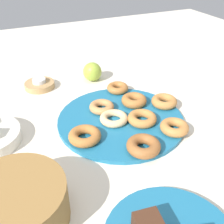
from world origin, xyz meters
TOP-DOWN VIEW (x-y plane):
  - ground_plane at (0.00, 0.00)m, footprint 2.40×2.40m
  - donut_plate at (0.00, 0.00)m, footprint 0.39×0.39m
  - donut_0 at (-0.01, 0.03)m, footprint 0.09×0.09m
  - donut_1 at (0.07, 0.04)m, footprint 0.08×0.08m
  - donut_2 at (-0.16, 0.01)m, footprint 0.13×0.13m
  - donut_3 at (-0.06, 0.14)m, footprint 0.12×0.12m
  - donut_4 at (0.01, -0.17)m, footprint 0.12×0.12m
  - donut_5 at (-0.12, -0.11)m, footprint 0.12×0.12m
  - donut_6 at (-0.05, -0.05)m, footprint 0.12×0.12m
  - donut_7 at (0.06, -0.08)m, footprint 0.11×0.11m
  - donut_8 at (0.16, -0.07)m, footprint 0.11×0.11m
  - candle_holder at (0.33, 0.18)m, footprint 0.11×0.11m
  - tealight at (0.33, 0.18)m, footprint 0.05×0.05m
  - basket at (-0.23, 0.34)m, footprint 0.27×0.27m
  - apple at (0.31, -0.02)m, footprint 0.07×0.07m

SIDE VIEW (x-z plane):
  - ground_plane at x=0.00m, z-range 0.00..0.00m
  - donut_plate at x=0.00m, z-range 0.00..0.01m
  - candle_holder at x=0.33m, z-range 0.00..0.02m
  - donut_0 at x=-0.01m, z-range 0.01..0.03m
  - donut_1 at x=0.07m, z-range 0.01..0.04m
  - donut_8 at x=0.16m, z-range 0.01..0.04m
  - donut_6 at x=-0.05m, z-range 0.01..0.04m
  - donut_3 at x=-0.06m, z-range 0.01..0.04m
  - donut_5 at x=-0.12m, z-range 0.01..0.04m
  - donut_4 at x=0.01m, z-range 0.01..0.04m
  - donut_2 at x=-0.16m, z-range 0.01..0.04m
  - donut_7 at x=0.06m, z-range 0.01..0.04m
  - tealight at x=0.33m, z-range 0.02..0.04m
  - apple at x=0.31m, z-range 0.00..0.07m
  - basket at x=-0.23m, z-range 0.00..0.09m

